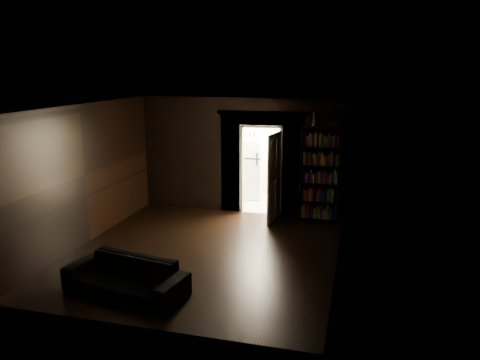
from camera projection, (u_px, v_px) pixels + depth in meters
name	position (u px, v px, depth m)	size (l,w,h in m)	color
ground	(205.00, 253.00, 9.03)	(5.50, 5.50, 0.00)	black
room_walls	(220.00, 157.00, 9.64)	(5.02, 5.61, 2.84)	black
kitchen_alcove	(270.00, 157.00, 12.26)	(2.20, 1.80, 2.60)	#B2AE9B
sofa	(125.00, 272.00, 7.31)	(1.96, 0.85, 0.75)	black
bookshelf	(320.00, 175.00, 10.69)	(0.90, 0.32, 2.20)	black
refrigerator	(250.00, 168.00, 12.72)	(0.74, 0.68, 1.65)	white
door	(274.00, 178.00, 10.73)	(0.85, 0.05, 2.05)	white
figurine	(314.00, 119.00, 10.51)	(0.11, 0.11, 0.32)	silver
bottles	(246.00, 133.00, 12.44)	(0.64, 0.08, 0.26)	black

